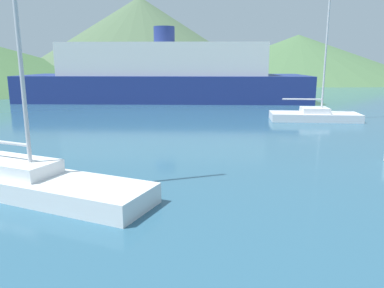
% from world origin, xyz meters
% --- Properties ---
extents(sailboat_inner, '(6.12, 3.72, 10.44)m').
position_xyz_m(sailboat_inner, '(11.32, 25.00, 0.41)').
color(sailboat_inner, silver).
rests_on(sailboat_inner, ground_plane).
extents(sailboat_middle, '(8.40, 6.65, 11.46)m').
position_xyz_m(sailboat_middle, '(-4.59, 13.90, 0.43)').
color(sailboat_middle, white).
rests_on(sailboat_middle, ground_plane).
extents(ferry_distant, '(28.94, 14.31, 7.17)m').
position_xyz_m(ferry_distant, '(3.18, 40.11, 2.45)').
color(ferry_distant, navy).
rests_on(ferry_distant, ground_plane).
extents(hill_east, '(50.26, 50.26, 15.65)m').
position_xyz_m(hill_east, '(3.10, 76.39, 7.82)').
color(hill_east, '#4C6647').
rests_on(hill_east, ground_plane).
extents(hill_far_east, '(51.99, 51.99, 9.50)m').
position_xyz_m(hill_far_east, '(37.01, 79.57, 4.75)').
color(hill_far_east, '#476B42').
rests_on(hill_far_east, ground_plane).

